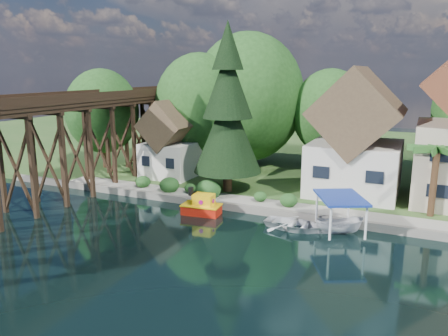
{
  "coord_description": "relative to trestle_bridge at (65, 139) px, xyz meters",
  "views": [
    {
      "loc": [
        12.24,
        -23.08,
        11.13
      ],
      "look_at": [
        -1.14,
        6.0,
        3.98
      ],
      "focal_mm": 35.0,
      "sensor_mm": 36.0,
      "label": 1
    }
  ],
  "objects": [
    {
      "name": "shed",
      "position": [
        5.0,
        9.33,
        -1.52
      ],
      "size": [
        5.09,
        5.4,
        7.85
      ],
      "color": "silver",
      "rests_on": "bank"
    },
    {
      "name": "bank",
      "position": [
        16.0,
        28.83,
        -5.1
      ],
      "size": [
        140.0,
        52.0,
        0.5
      ],
      "primitive_type": "cube",
      "color": "#2B5120",
      "rests_on": "ground"
    },
    {
      "name": "shrubs",
      "position": [
        11.4,
        4.09,
        -4.12
      ],
      "size": [
        15.76,
        2.47,
        1.7
      ],
      "color": "#1B4218",
      "rests_on": "bank"
    },
    {
      "name": "trestle_bridge",
      "position": [
        0.0,
        0.0,
        0.0
      ],
      "size": [
        4.12,
        44.18,
        9.3
      ],
      "color": "black",
      "rests_on": "ground"
    },
    {
      "name": "conifer",
      "position": [
        12.61,
        6.49,
        2.28
      ],
      "size": [
        6.01,
        6.01,
        14.81
      ],
      "color": "#382314",
      "rests_on": "bank"
    },
    {
      "name": "boat_canopy",
      "position": [
        23.52,
        1.26,
        -4.19
      ],
      "size": [
        4.45,
        5.04,
        2.7
      ],
      "color": "silver",
      "rests_on": "ground"
    },
    {
      "name": "bg_trees",
      "position": [
        17.0,
        16.08,
        1.94
      ],
      "size": [
        49.9,
        13.3,
        10.57
      ],
      "color": "#382314",
      "rests_on": "bank"
    },
    {
      "name": "tugboat",
      "position": [
        12.88,
        0.97,
        -4.69
      ],
      "size": [
        3.2,
        1.97,
        2.21
      ],
      "color": "red",
      "rests_on": "ground"
    },
    {
      "name": "palm_tree",
      "position": [
        29.29,
        6.5,
        0.07
      ],
      "size": [
        5.1,
        5.1,
        5.64
      ],
      "color": "#382314",
      "rests_on": "bank"
    },
    {
      "name": "ground",
      "position": [
        16.0,
        -5.17,
        -5.35
      ],
      "size": [
        140.0,
        140.0,
        0.0
      ],
      "primitive_type": "plane",
      "color": "black",
      "rests_on": "ground"
    },
    {
      "name": "house_left",
      "position": [
        23.0,
        10.83,
        -0.21
      ],
      "size": [
        7.64,
        8.64,
        11.02
      ],
      "color": "silver",
      "rests_on": "bank"
    },
    {
      "name": "promenade",
      "position": [
        22.0,
        4.13,
        -4.82
      ],
      "size": [
        50.0,
        2.6,
        0.06
      ],
      "primitive_type": "cube",
      "color": "gray",
      "rests_on": "bank"
    },
    {
      "name": "boat_white_a",
      "position": [
        20.47,
        0.82,
        -4.89
      ],
      "size": [
        4.63,
        3.44,
        0.92
      ],
      "primitive_type": "imported",
      "rotation": [
        0.0,
        0.0,
        1.51
      ],
      "color": "silver",
      "rests_on": "ground"
    },
    {
      "name": "seawall",
      "position": [
        20.0,
        2.83,
        -5.04
      ],
      "size": [
        60.0,
        0.4,
        0.62
      ],
      "primitive_type": "cube",
      "color": "slate",
      "rests_on": "ground"
    }
  ]
}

